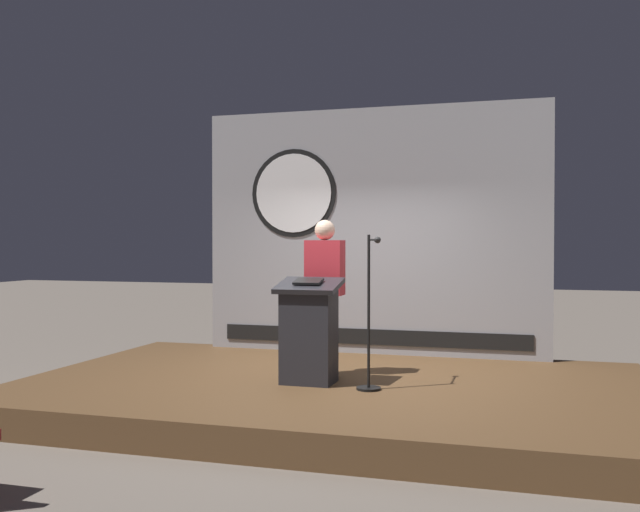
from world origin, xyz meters
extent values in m
plane|color=#6B6056|center=(0.00, 0.00, 0.00)|extent=(40.00, 40.00, 0.00)
cube|color=brown|center=(0.00, 0.00, 0.15)|extent=(6.40, 4.00, 0.30)
cube|color=#9E9EA3|center=(0.00, 1.85, 1.88)|extent=(4.46, 0.10, 3.17)
cylinder|color=black|center=(-1.05, 1.80, 2.39)|extent=(1.17, 0.02, 1.17)
cylinder|color=white|center=(-1.05, 1.79, 2.39)|extent=(1.04, 0.02, 1.04)
cube|color=black|center=(0.00, 1.79, 0.52)|extent=(4.02, 0.02, 0.20)
cube|color=#26262B|center=(-0.21, -0.21, 0.78)|extent=(0.52, 0.40, 0.97)
cube|color=#26262B|center=(-0.21, -0.21, 1.30)|extent=(0.64, 0.50, 0.16)
cube|color=black|center=(-0.21, -0.23, 1.34)|extent=(0.28, 0.20, 0.07)
cylinder|color=black|center=(-0.18, 0.27, 0.73)|extent=(0.26, 0.26, 0.87)
cube|color=red|center=(-0.18, 0.27, 1.46)|extent=(0.40, 0.24, 0.60)
sphere|color=beige|center=(-0.18, 0.27, 1.87)|extent=(0.22, 0.22, 0.22)
cylinder|color=black|center=(0.45, -0.36, 0.31)|extent=(0.24, 0.24, 0.02)
cylinder|color=black|center=(0.45, -0.36, 1.06)|extent=(0.03, 0.03, 1.51)
cylinder|color=black|center=(0.45, -0.15, 1.76)|extent=(0.02, 0.41, 0.02)
sphere|color=#262626|center=(0.45, 0.06, 1.76)|extent=(0.07, 0.07, 0.07)
camera|label=1|loc=(1.93, -7.04, 1.74)|focal=39.48mm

